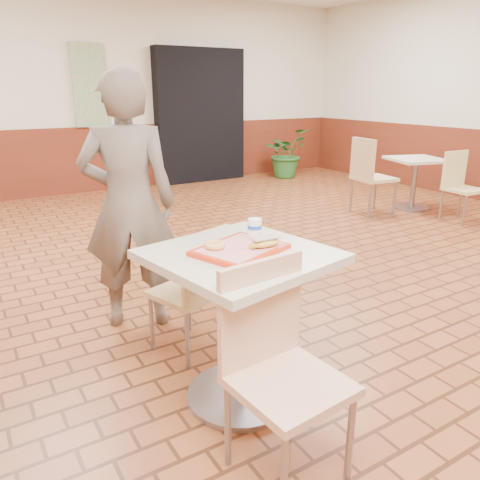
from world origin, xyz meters
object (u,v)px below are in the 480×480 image
customer (129,204)px  long_john_donut (264,242)px  main_table (240,303)px  ring_donut (215,245)px  serving_tray (240,250)px  chair_second_left (369,172)px  second_table (415,175)px  chair_second_front (460,183)px  chair_main_front (278,360)px  chair_main_back (195,285)px  potted_plant (286,153)px  paper_cup (255,227)px

customer → long_john_donut: 1.20m
main_table → ring_donut: ring_donut is taller
long_john_donut → ring_donut: bearing=152.7°
main_table → serving_tray: size_ratio=2.00×
long_john_donut → chair_second_left: 4.11m
ring_donut → second_table: (4.24, 2.23, -0.40)m
ring_donut → chair_second_front: bearing=20.1°
customer → chair_second_left: (3.55, 1.28, -0.30)m
main_table → customer: bearing=98.8°
customer → second_table: (4.30, 1.18, -0.38)m
chair_main_front → chair_second_left: (3.48, 2.84, 0.04)m
chair_main_back → second_table: (4.13, 1.75, 0.01)m
ring_donut → potted_plant: 6.58m
chair_main_front → main_table: bearing=72.9°
chair_second_left → main_table: bearing=133.6°
chair_main_back → ring_donut: 0.64m
chair_second_front → main_table: bearing=-154.6°
ring_donut → paper_cup: bearing=12.9°
long_john_donut → chair_second_left: size_ratio=0.17×
chair_main_back → long_john_donut: bearing=80.5°
chair_main_back → serving_tray: (-0.01, -0.53, 0.38)m
chair_main_front → chair_second_front: 4.67m
chair_main_front → potted_plant: chair_main_front is taller
main_table → ring_donut: 0.33m
chair_main_front → serving_tray: 0.57m
second_table → chair_second_front: (-0.03, -0.69, 0.01)m
serving_tray → ring_donut: (-0.11, 0.05, 0.03)m
serving_tray → potted_plant: size_ratio=0.46×
main_table → customer: 1.16m
long_john_donut → potted_plant: 6.53m
potted_plant → customer: bearing=-136.9°
customer → chair_second_left: 3.79m
chair_main_front → chair_main_back: size_ratio=1.13×
paper_cup → chair_second_front: size_ratio=0.11×
customer → serving_tray: size_ratio=4.13×
customer → paper_cup: bearing=130.8°
ring_donut → second_table: bearing=27.8°
ring_donut → chair_main_front: bearing=-88.8°
second_table → chair_second_left: size_ratio=0.70×
serving_tray → chair_second_left: bearing=35.2°
chair_main_front → paper_cup: 0.73m
chair_main_front → customer: size_ratio=0.54×
ring_donut → long_john_donut: size_ratio=0.60×
customer → chair_second_front: (4.27, 0.48, -0.37)m
chair_main_front → potted_plant: bearing=48.1°
chair_main_front → second_table: 5.04m
main_table → long_john_donut: bearing=-31.2°
ring_donut → chair_second_left: chair_second_left is taller
chair_main_back → second_table: chair_main_back is taller
main_table → chair_second_front: chair_second_front is taller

